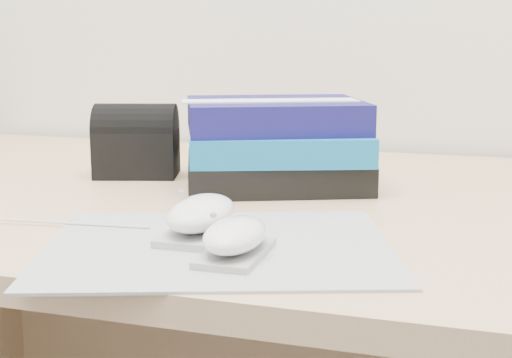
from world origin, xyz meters
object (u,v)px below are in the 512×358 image
(mouse_rear, at_px, (201,216))
(book_stack, at_px, (276,144))
(desk, at_px, (332,342))
(mouse_front, at_px, (235,238))
(pouch, at_px, (137,141))

(mouse_rear, bearing_deg, book_stack, 89.55)
(desk, xyz_separation_m, mouse_front, (-0.03, -0.36, 0.26))
(mouse_rear, bearing_deg, desk, 73.77)
(book_stack, bearing_deg, mouse_front, -80.88)
(mouse_rear, relative_size, book_stack, 0.38)
(mouse_rear, bearing_deg, pouch, 126.86)
(desk, bearing_deg, pouch, -179.52)
(mouse_front, height_order, book_stack, book_stack)
(desk, bearing_deg, mouse_rear, -106.23)
(desk, relative_size, pouch, 11.35)
(mouse_front, bearing_deg, desk, 85.37)
(mouse_rear, relative_size, pouch, 0.84)
(mouse_rear, distance_m, pouch, 0.37)
(book_stack, height_order, pouch, book_stack)
(mouse_rear, bearing_deg, mouse_front, -45.19)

